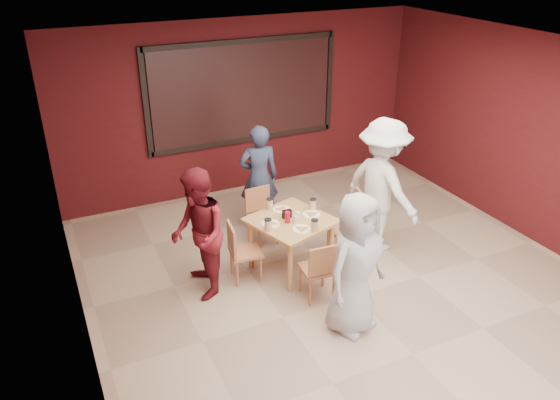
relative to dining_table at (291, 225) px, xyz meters
name	(u,v)px	position (x,y,z in m)	size (l,w,h in m)	color
floor	(355,296)	(0.43, -0.88, -0.63)	(7.00, 7.00, 0.00)	tan
window_blinds	(244,92)	(0.43, 2.57, 1.02)	(3.00, 0.02, 1.50)	black
dining_table	(291,225)	(0.00, 0.00, 0.00)	(1.14, 1.14, 0.87)	tan
chair_front	(320,268)	(0.01, -0.74, -0.20)	(0.40, 0.40, 0.77)	#B26C45
chair_back	(261,212)	(-0.05, 0.84, -0.19)	(0.39, 0.39, 0.77)	#B26C45
chair_left	(240,249)	(-0.68, 0.04, -0.19)	(0.42, 0.42, 0.78)	#B26C45
chair_right	(352,222)	(0.86, -0.08, -0.12)	(0.51, 0.51, 0.91)	#B26C45
diner_front	(355,264)	(0.09, -1.33, 0.18)	(0.79, 0.51, 1.62)	#AEAEAE
diner_back	(259,177)	(0.09, 1.24, 0.15)	(0.57, 0.37, 1.56)	#2F3953
diner_left	(198,234)	(-1.20, 0.00, 0.17)	(0.78, 0.60, 1.60)	maroon
diner_right	(382,186)	(1.33, -0.02, 0.29)	(1.19, 0.69, 1.84)	white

